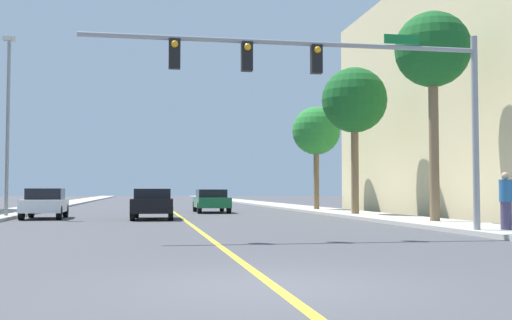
{
  "coord_description": "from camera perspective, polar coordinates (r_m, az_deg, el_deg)",
  "views": [
    {
      "loc": [
        -1.79,
        -8.62,
        1.34
      ],
      "look_at": [
        2.73,
        16.71,
        2.58
      ],
      "focal_mm": 43.92,
      "sensor_mm": 36.0,
      "label": 1
    }
  ],
  "objects": [
    {
      "name": "lane_marking_center",
      "position": [
        50.67,
        -8.12,
        -4.25
      ],
      "size": [
        0.16,
        144.0,
        0.01
      ],
      "primitive_type": "cube",
      "color": "yellow",
      "rests_on": "ground"
    },
    {
      "name": "palm_near",
      "position": [
        25.85,
        15.8,
        9.41
      ],
      "size": [
        2.97,
        2.97,
        8.21
      ],
      "color": "brown",
      "rests_on": "sidewalk_right"
    },
    {
      "name": "traffic_signal_mast",
      "position": [
        18.65,
        7.93,
        7.4
      ],
      "size": [
        11.83,
        0.36,
        5.89
      ],
      "color": "gray",
      "rests_on": "sidewalk_right"
    },
    {
      "name": "car_black",
      "position": [
        29.35,
        -9.38,
        -3.89
      ],
      "size": [
        2.02,
        4.16,
        1.41
      ],
      "rotation": [
        0.0,
        0.0,
        -0.04
      ],
      "color": "black",
      "rests_on": "ground"
    },
    {
      "name": "palm_far",
      "position": [
        39.98,
        5.5,
        2.59
      ],
      "size": [
        3.06,
        3.06,
        6.5
      ],
      "color": "brown",
      "rests_on": "sidewalk_right"
    },
    {
      "name": "sidewalk_right",
      "position": [
        51.81,
        2.12,
        -4.16
      ],
      "size": [
        2.97,
        168.0,
        0.15
      ],
      "primitive_type": "cube",
      "color": "#B2ADA3",
      "rests_on": "ground"
    },
    {
      "name": "car_green",
      "position": [
        37.65,
        -4.1,
        -3.68
      ],
      "size": [
        1.92,
        4.5,
        1.38
      ],
      "rotation": [
        0.0,
        0.0,
        -0.0
      ],
      "color": "#196638",
      "rests_on": "ground"
    },
    {
      "name": "pedestrian",
      "position": [
        20.34,
        21.79,
        -3.47
      ],
      "size": [
        0.38,
        0.38,
        1.74
      ],
      "rotation": [
        0.0,
        0.0,
        6.26
      ],
      "color": "#3F3859",
      "rests_on": "sidewalk_right"
    },
    {
      "name": "sidewalk_left",
      "position": [
        51.17,
        -18.47,
        -4.04
      ],
      "size": [
        2.97,
        168.0,
        0.15
      ],
      "primitive_type": "cube",
      "color": "#B2ADA3",
      "rests_on": "ground"
    },
    {
      "name": "car_white",
      "position": [
        31.15,
        -18.66,
        -3.72
      ],
      "size": [
        1.9,
        3.89,
        1.42
      ],
      "rotation": [
        0.0,
        0.0,
        3.16
      ],
      "color": "white",
      "rests_on": "ground"
    },
    {
      "name": "palm_mid",
      "position": [
        32.63,
        8.95,
        5.29
      ],
      "size": [
        3.35,
        3.35,
        7.49
      ],
      "color": "brown",
      "rests_on": "sidewalk_right"
    },
    {
      "name": "building_right_near",
      "position": [
        37.25,
        21.22,
        5.01
      ],
      "size": [
        11.27,
        21.16,
        12.51
      ],
      "primitive_type": "cube",
      "color": "beige",
      "rests_on": "ground"
    },
    {
      "name": "ground",
      "position": [
        50.67,
        -8.12,
        -4.25
      ],
      "size": [
        192.0,
        192.0,
        0.0
      ],
      "primitive_type": "plane",
      "color": "#47474C"
    },
    {
      "name": "street_lamp",
      "position": [
        31.97,
        -21.66,
        3.71
      ],
      "size": [
        0.56,
        0.28,
        8.52
      ],
      "color": "gray",
      "rests_on": "sidewalk_left"
    }
  ]
}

